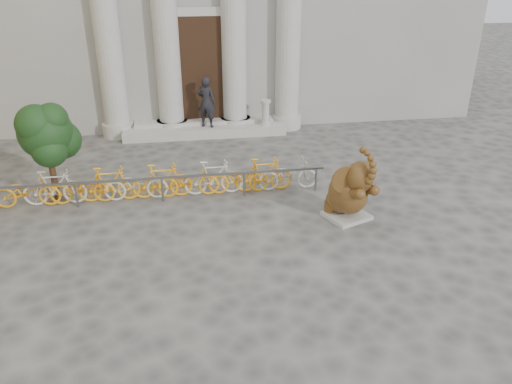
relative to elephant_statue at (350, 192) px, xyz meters
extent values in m
plane|color=#474442|center=(-3.18, -2.17, -0.74)|extent=(80.00, 80.00, 0.00)
cube|color=black|center=(-3.18, 7.75, 1.56)|extent=(2.40, 0.16, 4.00)
cylinder|color=#A8A59E|center=(-6.38, 7.63, 3.26)|extent=(0.90, 0.90, 8.00)
cylinder|color=#A8A59E|center=(-4.38, 7.63, 3.26)|extent=(0.90, 0.90, 8.00)
cylinder|color=#A8A59E|center=(-1.98, 7.63, 3.26)|extent=(0.90, 0.90, 8.00)
cylinder|color=#A8A59E|center=(0.02, 7.63, 3.26)|extent=(0.90, 0.90, 8.00)
cube|color=#A8A59E|center=(-3.18, 7.23, -0.56)|extent=(6.00, 1.20, 0.36)
cube|color=#A8A59E|center=(-0.01, 0.03, -0.69)|extent=(1.28, 1.23, 0.10)
ellipsoid|color=black|center=(-0.09, 0.24, -0.33)|extent=(1.09, 1.07, 0.65)
ellipsoid|color=black|center=(-0.02, 0.05, -0.05)|extent=(1.36, 1.49, 1.06)
cylinder|color=black|center=(-0.40, 0.26, -0.51)|extent=(0.40, 0.40, 0.26)
cylinder|color=black|center=(0.11, 0.46, -0.51)|extent=(0.40, 0.40, 0.26)
cylinder|color=black|center=(-0.08, -0.41, 0.16)|extent=(0.45, 0.65, 0.40)
cylinder|color=black|center=(0.34, -0.25, 0.16)|extent=(0.45, 0.65, 0.40)
ellipsoid|color=black|center=(0.12, -0.29, 0.52)|extent=(0.88, 0.86, 0.81)
cylinder|color=black|center=(-0.25, -0.30, 0.48)|extent=(0.69, 0.09, 0.69)
cylinder|color=black|center=(0.39, -0.05, 0.48)|extent=(0.56, 0.48, 0.69)
cone|color=beige|center=(0.08, -0.52, 0.36)|extent=(0.20, 0.23, 0.11)
cone|color=beige|center=(0.30, -0.43, 0.36)|extent=(0.10, 0.24, 0.11)
cube|color=slate|center=(-4.69, 1.72, -0.04)|extent=(9.01, 0.06, 0.06)
cylinder|color=slate|center=(-6.94, 1.72, -0.39)|extent=(0.06, 0.06, 0.70)
cylinder|color=slate|center=(-4.69, 1.72, -0.39)|extent=(0.06, 0.06, 0.70)
cylinder|color=slate|center=(-2.44, 1.72, -0.39)|extent=(0.06, 0.06, 0.70)
cylinder|color=slate|center=(-0.38, 1.72, -0.39)|extent=(0.06, 0.06, 0.70)
imported|color=#FBA516|center=(-8.24, 1.97, -0.24)|extent=(1.70, 0.50, 1.00)
imported|color=beige|center=(-7.53, 1.97, -0.24)|extent=(1.66, 0.47, 1.00)
imported|color=#FBA516|center=(-6.82, 1.97, -0.24)|extent=(1.70, 0.50, 1.00)
imported|color=#FBA516|center=(-6.11, 1.97, -0.24)|extent=(1.66, 0.47, 1.00)
imported|color=beige|center=(-5.40, 1.97, -0.24)|extent=(1.70, 0.50, 1.00)
imported|color=#FBA516|center=(-4.69, 1.97, -0.24)|extent=(1.66, 0.47, 1.00)
imported|color=#FBA516|center=(-3.98, 1.97, -0.24)|extent=(1.70, 0.50, 1.00)
imported|color=beige|center=(-3.27, 1.97, -0.24)|extent=(1.66, 0.47, 1.00)
imported|color=#FBA516|center=(-2.56, 1.97, -0.24)|extent=(1.70, 0.50, 1.00)
imported|color=#FBA516|center=(-1.85, 1.97, -0.24)|extent=(1.66, 0.47, 1.00)
imported|color=beige|center=(-1.14, 1.97, -0.24)|extent=(1.70, 0.50, 1.00)
cylinder|color=#332114|center=(-7.56, 2.22, 0.10)|extent=(0.17, 0.17, 1.68)
sphere|color=black|center=(-7.56, 2.22, 1.22)|extent=(1.40, 1.40, 1.40)
sphere|color=black|center=(-7.23, 2.41, 0.94)|extent=(1.03, 1.03, 1.03)
sphere|color=black|center=(-7.84, 2.46, 1.04)|extent=(0.93, 0.93, 0.93)
sphere|color=black|center=(-7.46, 1.94, 0.85)|extent=(0.93, 0.93, 0.93)
sphere|color=black|center=(-7.70, 2.04, 1.50)|extent=(1.03, 1.03, 1.03)
sphere|color=black|center=(-7.32, 2.13, 1.60)|extent=(0.84, 0.84, 0.84)
imported|color=black|center=(-3.09, 7.07, 0.55)|extent=(0.80, 0.69, 1.85)
cylinder|color=#A8A59E|center=(-0.92, 6.93, -0.32)|extent=(0.39, 0.39, 0.12)
cylinder|color=#A8A59E|center=(-0.92, 6.93, 0.06)|extent=(0.27, 0.27, 0.88)
cylinder|color=#A8A59E|center=(-0.92, 6.93, 0.53)|extent=(0.39, 0.39, 0.10)
camera|label=1|loc=(-4.10, -10.80, 5.34)|focal=35.00mm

